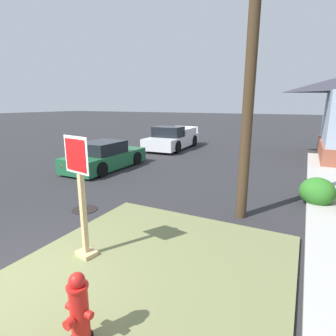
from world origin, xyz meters
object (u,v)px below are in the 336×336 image
at_px(stop_sign, 82,202).
at_px(parked_sedan_green, 105,157).
at_px(utility_pole, 253,28).
at_px(pickup_truck_white, 172,139).
at_px(manhole_cover, 85,210).
at_px(fire_hydrant, 79,311).

relative_size(stop_sign, parked_sedan_green, 0.54).
bearing_deg(utility_pole, pickup_truck_white, 125.62).
xyz_separation_m(manhole_cover, utility_pole, (3.98, 1.53, 4.53)).
distance_m(fire_hydrant, pickup_truck_white, 14.96).
xyz_separation_m(fire_hydrant, utility_pole, (0.84, 4.83, 4.01)).
xyz_separation_m(parked_sedan_green, pickup_truck_white, (0.24, 6.42, 0.08)).
xyz_separation_m(stop_sign, pickup_truck_white, (-4.29, 12.39, -0.54)).
relative_size(pickup_truck_white, utility_pole, 0.60).
height_order(stop_sign, pickup_truck_white, stop_sign).
height_order(stop_sign, parked_sedan_green, stop_sign).
xyz_separation_m(pickup_truck_white, utility_pole, (6.47, -9.03, 3.92)).
xyz_separation_m(stop_sign, utility_pole, (2.19, 3.36, 3.38)).
relative_size(stop_sign, utility_pole, 0.27).
bearing_deg(parked_sedan_green, pickup_truck_white, 87.88).
distance_m(manhole_cover, parked_sedan_green, 4.99).
bearing_deg(fire_hydrant, parked_sedan_green, 128.24).
height_order(fire_hydrant, pickup_truck_white, pickup_truck_white).
relative_size(parked_sedan_green, pickup_truck_white, 0.82).
bearing_deg(utility_pole, parked_sedan_green, 158.75).
distance_m(manhole_cover, pickup_truck_white, 10.87).
bearing_deg(manhole_cover, fire_hydrant, -46.42).
bearing_deg(pickup_truck_white, utility_pole, -54.38).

